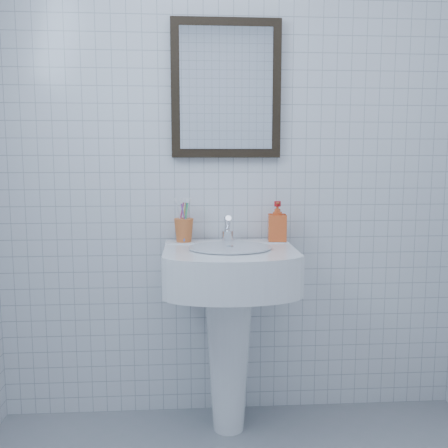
{
  "coord_description": "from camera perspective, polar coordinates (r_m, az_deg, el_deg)",
  "views": [
    {
      "loc": [
        -0.2,
        -1.14,
        1.24
      ],
      "look_at": [
        -0.07,
        0.86,
        0.97
      ],
      "focal_mm": 40.0,
      "sensor_mm": 36.0,
      "label": 1
    }
  ],
  "objects": [
    {
      "name": "wall_back",
      "position": [
        2.35,
        1.07,
        7.84
      ],
      "size": [
        2.2,
        0.02,
        2.5
      ],
      "primitive_type": "cube",
      "color": "white",
      "rests_on": "ground"
    },
    {
      "name": "washbasin",
      "position": [
        2.23,
        0.58,
        -9.56
      ],
      "size": [
        0.56,
        0.41,
        0.87
      ],
      "color": "white",
      "rests_on": "ground"
    },
    {
      "name": "faucet",
      "position": [
        2.26,
        0.4,
        -0.83
      ],
      "size": [
        0.05,
        0.11,
        0.13
      ],
      "color": "silver",
      "rests_on": "washbasin"
    },
    {
      "name": "toothbrush_cup",
      "position": [
        2.28,
        -4.61,
        -0.7
      ],
      "size": [
        0.09,
        0.09,
        0.11
      ],
      "primitive_type": null,
      "rotation": [
        0.0,
        0.0,
        0.07
      ],
      "color": "orange",
      "rests_on": "washbasin"
    },
    {
      "name": "soap_dispenser",
      "position": [
        2.3,
        6.11,
        0.31
      ],
      "size": [
        0.09,
        0.09,
        0.18
      ],
      "primitive_type": "imported",
      "rotation": [
        0.0,
        0.0,
        -0.1
      ],
      "color": "red",
      "rests_on": "washbasin"
    },
    {
      "name": "wall_mirror",
      "position": [
        2.35,
        0.24,
        15.18
      ],
      "size": [
        0.5,
        0.04,
        0.62
      ],
      "color": "black",
      "rests_on": "wall_back"
    }
  ]
}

